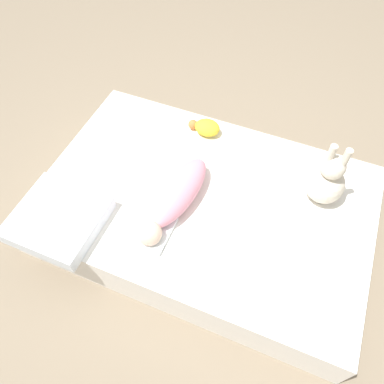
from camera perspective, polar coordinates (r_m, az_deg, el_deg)
ground_plane at (r=2.01m, az=1.75°, el=-4.50°), size 12.00×12.00×0.00m
bed_mattress at (r=1.91m, az=1.84°, el=-2.70°), size 1.60×1.04×0.24m
burp_cloth at (r=1.72m, az=-7.09°, el=-5.51°), size 0.23×0.21×0.02m
swaddled_baby at (r=1.74m, az=-2.60°, el=-0.77°), size 0.22×0.53×0.13m
pillow at (r=1.81m, az=-19.69°, el=-3.91°), size 0.38×0.37×0.08m
bunny_plush at (r=1.83m, az=19.81°, el=1.64°), size 0.18×0.18×0.34m
turtle_plush at (r=2.06m, az=2.11°, el=9.84°), size 0.18×0.11×0.08m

